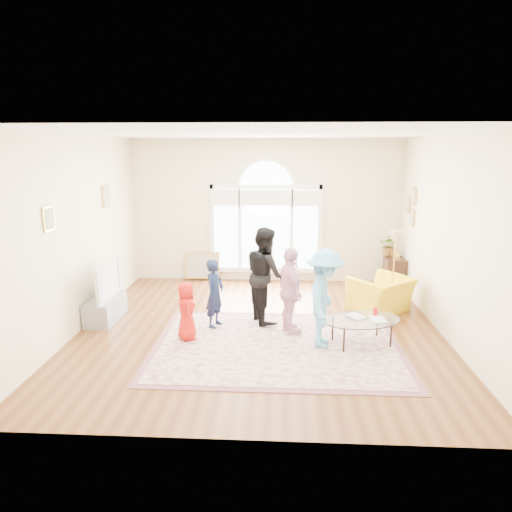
# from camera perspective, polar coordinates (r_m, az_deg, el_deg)

# --- Properties ---
(ground) EXTENTS (6.00, 6.00, 0.00)m
(ground) POSITION_cam_1_polar(r_m,az_deg,el_deg) (7.79, 0.43, -9.17)
(ground) COLOR #532B13
(ground) RESTS_ON ground
(room_shell) EXTENTS (6.00, 6.00, 6.00)m
(room_shell) POSITION_cam_1_polar(r_m,az_deg,el_deg) (10.12, 1.25, 5.30)
(room_shell) COLOR beige
(room_shell) RESTS_ON ground
(area_rug) EXTENTS (3.60, 2.60, 0.02)m
(area_rug) POSITION_cam_1_polar(r_m,az_deg,el_deg) (7.18, 2.65, -11.10)
(area_rug) COLOR beige
(area_rug) RESTS_ON ground
(rug_border) EXTENTS (3.80, 2.80, 0.01)m
(rug_border) POSITION_cam_1_polar(r_m,az_deg,el_deg) (7.19, 2.65, -11.13)
(rug_border) COLOR #7F4C56
(rug_border) RESTS_ON ground
(tv_console) EXTENTS (0.45, 1.00, 0.42)m
(tv_console) POSITION_cam_1_polar(r_m,az_deg,el_deg) (8.56, -18.31, -6.27)
(tv_console) COLOR gray
(tv_console) RESTS_ON ground
(television) EXTENTS (0.17, 1.10, 0.64)m
(television) POSITION_cam_1_polar(r_m,az_deg,el_deg) (8.40, -18.52, -2.87)
(television) COLOR black
(television) RESTS_ON tv_console
(coffee_table) EXTENTS (1.37, 1.08, 0.54)m
(coffee_table) POSITION_cam_1_polar(r_m,az_deg,el_deg) (7.26, 13.11, -7.83)
(coffee_table) COLOR silver
(coffee_table) RESTS_ON ground
(armchair) EXTENTS (1.35, 1.33, 0.66)m
(armchair) POSITION_cam_1_polar(r_m,az_deg,el_deg) (8.81, 15.33, -4.67)
(armchair) COLOR yellow
(armchair) RESTS_ON ground
(side_cabinet) EXTENTS (0.40, 0.50, 0.70)m
(side_cabinet) POSITION_cam_1_polar(r_m,az_deg,el_deg) (10.23, 16.85, -2.16)
(side_cabinet) COLOR black
(side_cabinet) RESTS_ON ground
(floor_lamp) EXTENTS (0.29, 0.29, 1.51)m
(floor_lamp) POSITION_cam_1_polar(r_m,az_deg,el_deg) (8.77, 17.03, 1.57)
(floor_lamp) COLOR black
(floor_lamp) RESTS_ON ground
(plant_pedestal) EXTENTS (0.20, 0.20, 0.70)m
(plant_pedestal) POSITION_cam_1_polar(r_m,az_deg,el_deg) (10.42, 16.14, -1.83)
(plant_pedestal) COLOR white
(plant_pedestal) RESTS_ON ground
(potted_plant) EXTENTS (0.52, 0.48, 0.46)m
(potted_plant) POSITION_cam_1_polar(r_m,az_deg,el_deg) (10.29, 16.35, 1.29)
(potted_plant) COLOR #33722D
(potted_plant) RESTS_ON plant_pedestal
(leaning_picture) EXTENTS (0.80, 0.14, 0.62)m
(leaning_picture) POSITION_cam_1_polar(r_m,az_deg,el_deg) (10.67, -6.71, -3.00)
(leaning_picture) COLOR tan
(leaning_picture) RESTS_ON ground
(child_red) EXTENTS (0.44, 0.53, 0.93)m
(child_red) POSITION_cam_1_polar(r_m,az_deg,el_deg) (7.31, -8.68, -6.77)
(child_red) COLOR red
(child_red) RESTS_ON area_rug
(child_navy) EXTENTS (0.41, 0.49, 1.16)m
(child_navy) POSITION_cam_1_polar(r_m,az_deg,el_deg) (7.72, -5.18, -4.68)
(child_navy) COLOR #121C37
(child_navy) RESTS_ON area_rug
(child_black) EXTENTS (0.88, 0.98, 1.66)m
(child_black) POSITION_cam_1_polar(r_m,az_deg,el_deg) (7.89, 1.17, -2.34)
(child_black) COLOR black
(child_black) RESTS_ON area_rug
(child_pink) EXTENTS (0.61, 0.91, 1.43)m
(child_pink) POSITION_cam_1_polar(r_m,az_deg,el_deg) (7.40, 4.32, -4.37)
(child_pink) COLOR #E8A1BB
(child_pink) RESTS_ON area_rug
(child_blue) EXTENTS (0.73, 1.06, 1.51)m
(child_blue) POSITION_cam_1_polar(r_m,az_deg,el_deg) (6.98, 8.55, -5.26)
(child_blue) COLOR #60AFE2
(child_blue) RESTS_ON area_rug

